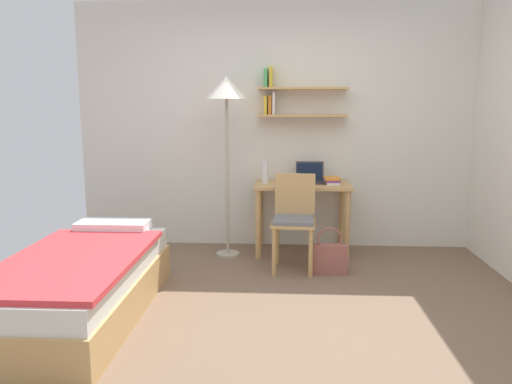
# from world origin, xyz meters

# --- Properties ---
(ground_plane) EXTENTS (5.28, 5.28, 0.00)m
(ground_plane) POSITION_xyz_m (0.00, 0.00, 0.00)
(ground_plane) COLOR brown
(wall_back) EXTENTS (4.40, 0.27, 2.60)m
(wall_back) POSITION_xyz_m (0.00, 2.02, 1.31)
(wall_back) COLOR silver
(wall_back) RESTS_ON ground_plane
(bed) EXTENTS (0.88, 1.86, 0.54)m
(bed) POSITION_xyz_m (-1.45, 0.04, 0.24)
(bed) COLOR tan
(bed) RESTS_ON ground_plane
(desk) EXTENTS (0.98, 0.56, 0.73)m
(desk) POSITION_xyz_m (0.20, 1.70, 0.59)
(desk) COLOR tan
(desk) RESTS_ON ground_plane
(desk_chair) EXTENTS (0.43, 0.43, 0.89)m
(desk_chair) POSITION_xyz_m (0.11, 1.20, 0.50)
(desk_chair) COLOR tan
(desk_chair) RESTS_ON ground_plane
(standing_lamp) EXTENTS (0.41, 0.41, 1.80)m
(standing_lamp) POSITION_xyz_m (-0.55, 1.57, 1.60)
(standing_lamp) COLOR #B2A893
(standing_lamp) RESTS_ON ground_plane
(laptop) EXTENTS (0.29, 0.22, 0.21)m
(laptop) POSITION_xyz_m (0.28, 1.78, 0.79)
(laptop) COLOR #2D2D33
(laptop) RESTS_ON desk
(water_bottle) EXTENTS (0.07, 0.07, 0.23)m
(water_bottle) POSITION_xyz_m (-0.18, 1.72, 0.85)
(water_bottle) COLOR silver
(water_bottle) RESTS_ON desk
(book_stack) EXTENTS (0.16, 0.24, 0.06)m
(book_stack) POSITION_xyz_m (0.51, 1.70, 0.77)
(book_stack) COLOR silver
(book_stack) RESTS_ON desk
(handbag) EXTENTS (0.33, 0.11, 0.43)m
(handbag) POSITION_xyz_m (0.43, 1.06, 0.15)
(handbag) COLOR #99564C
(handbag) RESTS_ON ground_plane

